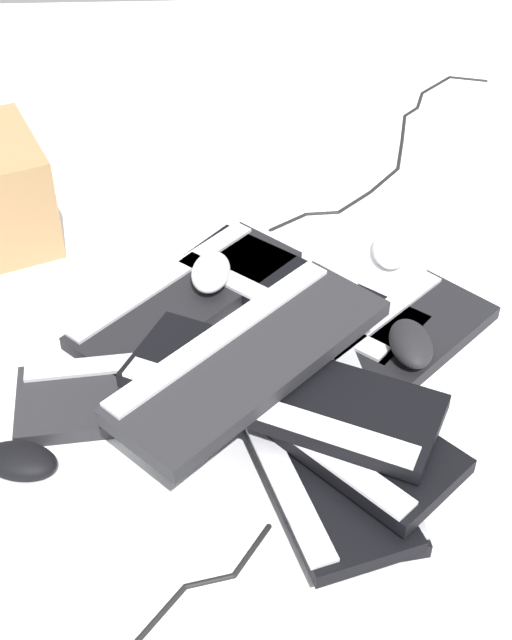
% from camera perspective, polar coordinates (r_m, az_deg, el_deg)
% --- Properties ---
extents(ground_plane, '(3.20, 3.20, 0.00)m').
position_cam_1_polar(ground_plane, '(1.40, 2.57, -4.04)').
color(ground_plane, white).
extents(keyboard_0, '(0.42, 0.41, 0.03)m').
position_cam_1_polar(keyboard_0, '(1.44, 8.12, -2.20)').
color(keyboard_0, black).
rests_on(keyboard_0, ground).
extents(keyboard_1, '(0.43, 0.40, 0.03)m').
position_cam_1_polar(keyboard_1, '(1.54, 2.62, 1.67)').
color(keyboard_1, black).
rests_on(keyboard_1, ground).
extents(keyboard_2, '(0.41, 0.42, 0.03)m').
position_cam_1_polar(keyboard_2, '(1.54, -4.46, 1.48)').
color(keyboard_2, black).
rests_on(keyboard_2, ground).
extents(keyboard_3, '(0.45, 0.19, 0.03)m').
position_cam_1_polar(keyboard_3, '(1.37, -5.98, -4.47)').
color(keyboard_3, '#232326').
rests_on(keyboard_3, ground).
extents(keyboard_4, '(0.21, 0.46, 0.03)m').
position_cam_1_polar(keyboard_4, '(1.31, 5.01, -7.25)').
color(keyboard_4, black).
rests_on(keyboard_4, ground).
extents(keyboard_5, '(0.27, 0.46, 0.03)m').
position_cam_1_polar(keyboard_5, '(1.26, 2.94, -7.61)').
color(keyboard_5, black).
rests_on(keyboard_5, keyboard_4).
extents(keyboard_6, '(0.41, 0.43, 0.03)m').
position_cam_1_polar(keyboard_6, '(1.26, 3.60, -5.80)').
color(keyboard_6, black).
rests_on(keyboard_6, keyboard_5).
extents(keyboard_7, '(0.46, 0.33, 0.03)m').
position_cam_1_polar(keyboard_7, '(1.24, 1.58, -4.61)').
color(keyboard_7, black).
rests_on(keyboard_7, keyboard_6).
extents(keyboard_8, '(0.42, 0.42, 0.03)m').
position_cam_1_polar(keyboard_8, '(1.24, -0.35, -2.42)').
color(keyboard_8, '#232326').
rests_on(keyboard_8, keyboard_7).
extents(mouse_0, '(0.08, 0.12, 0.04)m').
position_cam_1_polar(mouse_0, '(1.65, 8.61, 4.48)').
color(mouse_0, silver).
rests_on(mouse_0, ground).
extents(mouse_1, '(0.07, 0.11, 0.04)m').
position_cam_1_polar(mouse_1, '(1.41, 9.88, -1.48)').
color(mouse_1, black).
rests_on(mouse_1, keyboard_0).
extents(mouse_2, '(0.12, 0.09, 0.04)m').
position_cam_1_polar(mouse_2, '(1.30, -14.89, -8.70)').
color(mouse_2, black).
rests_on(mouse_2, ground).
extents(mouse_3, '(0.10, 0.12, 0.04)m').
position_cam_1_polar(mouse_3, '(1.34, -4.76, -3.57)').
color(mouse_3, black).
rests_on(mouse_3, keyboard_3).
extents(mouse_4, '(0.08, 0.12, 0.04)m').
position_cam_1_polar(mouse_4, '(1.53, -2.91, 3.09)').
color(mouse_4, silver).
rests_on(mouse_4, keyboard_2).
extents(mouse_5, '(0.12, 0.13, 0.04)m').
position_cam_1_polar(mouse_5, '(1.51, 4.93, 2.46)').
color(mouse_5, '#B7B7BC').
rests_on(mouse_5, keyboard_1).
extents(cable_1, '(0.58, 0.65, 0.01)m').
position_cam_1_polar(cable_1, '(2.02, 8.88, 11.21)').
color(cable_1, black).
rests_on(cable_1, ground).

